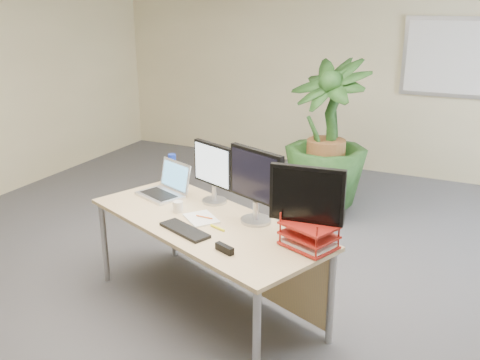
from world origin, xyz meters
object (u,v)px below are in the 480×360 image
at_px(floor_plant, 326,149).
at_px(monitor_left, 214,169).
at_px(desk, 217,236).
at_px(laptop, 166,187).
at_px(monitor_right, 256,181).

xyz_separation_m(floor_plant, monitor_left, (-0.37, -1.76, 0.24)).
distance_m(desk, laptop, 0.67).
height_order(desk, laptop, laptop).
relative_size(desk, floor_plant, 1.36).
relative_size(floor_plant, monitor_right, 2.80).
height_order(floor_plant, monitor_left, floor_plant).
height_order(monitor_left, monitor_right, monitor_right).
bearing_deg(monitor_left, laptop, -177.86).
xyz_separation_m(monitor_right, laptop, (-0.88, 0.20, -0.24)).
bearing_deg(desk, laptop, 157.58).
relative_size(desk, monitor_left, 4.31).
xyz_separation_m(monitor_left, laptop, (-0.43, -0.02, -0.21)).
height_order(monitor_right, laptop, monitor_right).
relative_size(monitor_left, laptop, 1.04).
relative_size(desk, monitor_right, 3.80).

